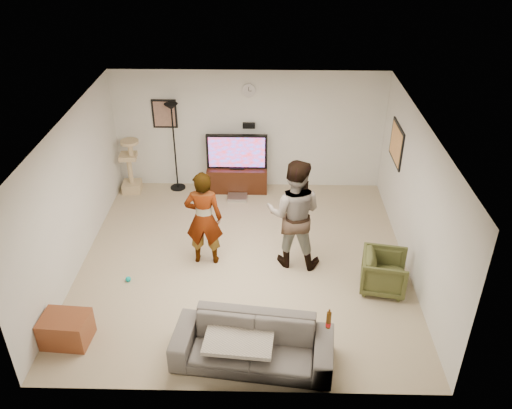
{
  "coord_description": "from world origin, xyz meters",
  "views": [
    {
      "loc": [
        0.37,
        -7.31,
        5.49
      ],
      "look_at": [
        0.2,
        0.2,
        1.01
      ],
      "focal_mm": 37.21,
      "sensor_mm": 36.0,
      "label": 1
    }
  ],
  "objects_px": {
    "floor_lamp": "(175,148)",
    "beer_bottle": "(329,320)",
    "tv": "(237,152)",
    "sofa": "(253,343)",
    "side_table": "(66,329)",
    "cat_tree": "(129,166)",
    "armchair": "(384,272)",
    "tv_stand": "(237,179)",
    "person_left": "(204,218)",
    "person_right": "(294,214)"
  },
  "relations": [
    {
      "from": "tv_stand",
      "to": "armchair",
      "type": "distance_m",
      "value": 4.02
    },
    {
      "from": "floor_lamp",
      "to": "tv",
      "type": "bearing_deg",
      "value": -2.02
    },
    {
      "from": "person_left",
      "to": "sofa",
      "type": "bearing_deg",
      "value": 112.18
    },
    {
      "from": "tv",
      "to": "sofa",
      "type": "distance_m",
      "value": 4.78
    },
    {
      "from": "tv",
      "to": "beer_bottle",
      "type": "relative_size",
      "value": 4.96
    },
    {
      "from": "cat_tree",
      "to": "beer_bottle",
      "type": "xyz_separation_m",
      "value": [
        3.65,
        -4.63,
        0.15
      ]
    },
    {
      "from": "person_left",
      "to": "side_table",
      "type": "distance_m",
      "value": 2.68
    },
    {
      "from": "tv",
      "to": "floor_lamp",
      "type": "bearing_deg",
      "value": 177.98
    },
    {
      "from": "beer_bottle",
      "to": "cat_tree",
      "type": "bearing_deg",
      "value": 128.24
    },
    {
      "from": "side_table",
      "to": "armchair",
      "type": "bearing_deg",
      "value": 15.19
    },
    {
      "from": "floor_lamp",
      "to": "armchair",
      "type": "height_order",
      "value": "floor_lamp"
    },
    {
      "from": "cat_tree",
      "to": "armchair",
      "type": "relative_size",
      "value": 1.68
    },
    {
      "from": "tv_stand",
      "to": "person_right",
      "type": "distance_m",
      "value": 2.8
    },
    {
      "from": "floor_lamp",
      "to": "person_right",
      "type": "bearing_deg",
      "value": -47.25
    },
    {
      "from": "cat_tree",
      "to": "side_table",
      "type": "bearing_deg",
      "value": -89.21
    },
    {
      "from": "side_table",
      "to": "tv_stand",
      "type": "bearing_deg",
      "value": 64.03
    },
    {
      "from": "sofa",
      "to": "armchair",
      "type": "xyz_separation_m",
      "value": [
        2.02,
        1.56,
        0.01
      ]
    },
    {
      "from": "person_right",
      "to": "sofa",
      "type": "xyz_separation_m",
      "value": [
        -0.61,
        -2.24,
        -0.64
      ]
    },
    {
      "from": "floor_lamp",
      "to": "side_table",
      "type": "relative_size",
      "value": 2.9
    },
    {
      "from": "sofa",
      "to": "beer_bottle",
      "type": "distance_m",
      "value": 1.07
    },
    {
      "from": "tv",
      "to": "beer_bottle",
      "type": "xyz_separation_m",
      "value": [
        1.43,
        -4.73,
        -0.14
      ]
    },
    {
      "from": "tv",
      "to": "armchair",
      "type": "bearing_deg",
      "value": -51.96
    },
    {
      "from": "tv",
      "to": "person_left",
      "type": "height_order",
      "value": "person_left"
    },
    {
      "from": "tv",
      "to": "side_table",
      "type": "distance_m",
      "value": 4.97
    },
    {
      "from": "beer_bottle",
      "to": "person_left",
      "type": "bearing_deg",
      "value": 129.53
    },
    {
      "from": "cat_tree",
      "to": "beer_bottle",
      "type": "bearing_deg",
      "value": -51.76
    },
    {
      "from": "person_left",
      "to": "beer_bottle",
      "type": "bearing_deg",
      "value": 130.5
    },
    {
      "from": "floor_lamp",
      "to": "side_table",
      "type": "xyz_separation_m",
      "value": [
        -0.88,
        -4.47,
        -0.72
      ]
    },
    {
      "from": "tv_stand",
      "to": "side_table",
      "type": "height_order",
      "value": "tv_stand"
    },
    {
      "from": "floor_lamp",
      "to": "sofa",
      "type": "xyz_separation_m",
      "value": [
        1.73,
        -4.77,
        -0.63
      ]
    },
    {
      "from": "tv_stand",
      "to": "armchair",
      "type": "relative_size",
      "value": 1.78
    },
    {
      "from": "person_left",
      "to": "tv_stand",
      "type": "bearing_deg",
      "value": -98.33
    },
    {
      "from": "floor_lamp",
      "to": "beer_bottle",
      "type": "relative_size",
      "value": 7.5
    },
    {
      "from": "sofa",
      "to": "side_table",
      "type": "xyz_separation_m",
      "value": [
        -2.61,
        0.3,
        -0.09
      ]
    },
    {
      "from": "tv_stand",
      "to": "person_right",
      "type": "relative_size",
      "value": 0.65
    },
    {
      "from": "cat_tree",
      "to": "floor_lamp",
      "type": "bearing_deg",
      "value": 8.77
    },
    {
      "from": "armchair",
      "to": "sofa",
      "type": "bearing_deg",
      "value": 138.41
    },
    {
      "from": "side_table",
      "to": "person_right",
      "type": "bearing_deg",
      "value": 30.99
    },
    {
      "from": "tv",
      "to": "floor_lamp",
      "type": "xyz_separation_m",
      "value": [
        -1.28,
        0.04,
        0.05
      ]
    },
    {
      "from": "tv_stand",
      "to": "beer_bottle",
      "type": "height_order",
      "value": "beer_bottle"
    },
    {
      "from": "cat_tree",
      "to": "person_left",
      "type": "xyz_separation_m",
      "value": [
        1.81,
        -2.4,
        0.26
      ]
    },
    {
      "from": "person_right",
      "to": "beer_bottle",
      "type": "height_order",
      "value": "person_right"
    },
    {
      "from": "sofa",
      "to": "side_table",
      "type": "height_order",
      "value": "sofa"
    },
    {
      "from": "tv",
      "to": "person_right",
      "type": "distance_m",
      "value": 2.71
    },
    {
      "from": "person_left",
      "to": "side_table",
      "type": "height_order",
      "value": "person_left"
    },
    {
      "from": "side_table",
      "to": "floor_lamp",
      "type": "bearing_deg",
      "value": 78.87
    },
    {
      "from": "tv",
      "to": "tv_stand",
      "type": "bearing_deg",
      "value": 0.0
    },
    {
      "from": "tv",
      "to": "person_right",
      "type": "xyz_separation_m",
      "value": [
        1.07,
        -2.49,
        0.07
      ]
    },
    {
      "from": "floor_lamp",
      "to": "beer_bottle",
      "type": "bearing_deg",
      "value": -60.43
    },
    {
      "from": "tv",
      "to": "cat_tree",
      "type": "xyz_separation_m",
      "value": [
        -2.22,
        -0.1,
        -0.3
      ]
    }
  ]
}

